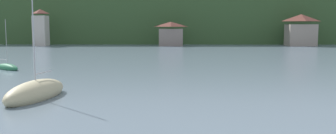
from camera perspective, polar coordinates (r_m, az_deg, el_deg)
The scene contains 6 objects.
wooded_hillside at distance 139.11m, azimuth 5.85°, elevation 6.61°, with size 352.00×72.24×32.76m.
shore_building_west at distance 95.89m, azimuth -18.92°, elevation 5.67°, with size 3.25×3.67×8.83m.
shore_building_westcentral at distance 90.41m, azimuth 0.44°, elevation 5.05°, with size 6.02×3.56×5.81m.
shore_building_central at distance 96.38m, azimuth 19.68°, elevation 5.30°, with size 6.95×5.12×7.63m.
sailboat_far_2 at distance 45.82m, azimuth -23.38°, elevation -0.08°, with size 3.93×3.56×5.91m.
sailboat_mid_4 at distance 26.99m, azimuth -19.60°, elevation -3.74°, with size 3.37×6.87×7.96m.
Camera 1 is at (0.26, 21.84, 4.99)m, focal length 39.76 mm.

